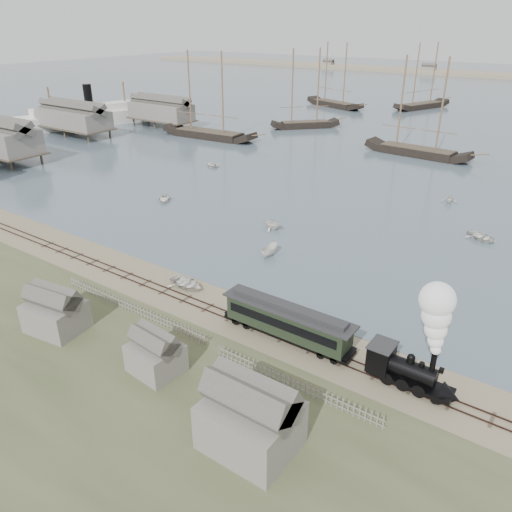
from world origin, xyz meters
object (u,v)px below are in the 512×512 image
Objects in this scene: locomotive at (426,347)px; steamship at (89,105)px; passenger_coach at (287,321)px; beached_dinghy at (187,283)px.

steamship is at bearing 153.29° from locomotive.
steamship reaches higher than passenger_coach.
locomotive reaches higher than passenger_coach.
locomotive is 26.54m from beached_dinghy.
beached_dinghy is (-26.20, 2.02, -3.76)m from locomotive.
locomotive is 0.71× the size of passenger_coach.
beached_dinghy is (-14.06, 2.02, -1.53)m from passenger_coach.
passenger_coach is at bearing -101.16° from steamship.
steamship is (-83.35, 53.10, 4.93)m from beached_dinghy.
passenger_coach is 111.97m from steamship.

